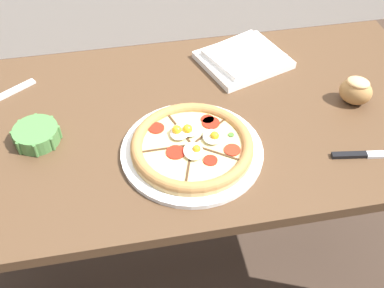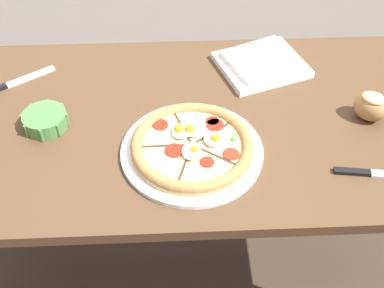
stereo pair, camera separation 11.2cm
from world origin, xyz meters
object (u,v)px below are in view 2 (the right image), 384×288
(ramekin_bowl, at_px, (45,120))
(knife_spare, at_px, (12,84))
(pizza, at_px, (192,147))
(knife_main, at_px, (377,174))
(dining_table, at_px, (194,148))
(bread_piece_far, at_px, (371,106))
(napkin_folded, at_px, (262,63))

(ramekin_bowl, relative_size, knife_spare, 0.56)
(pizza, bearing_deg, knife_main, -12.05)
(dining_table, relative_size, bread_piece_far, 13.00)
(napkin_folded, relative_size, bread_piece_far, 2.67)
(knife_main, bearing_deg, dining_table, 160.34)
(knife_main, bearing_deg, knife_spare, 165.80)
(dining_table, bearing_deg, knife_spare, 162.43)
(pizza, distance_m, napkin_folded, 0.39)
(ramekin_bowl, distance_m, knife_main, 0.80)
(bread_piece_far, bearing_deg, knife_main, -100.82)
(pizza, relative_size, ramekin_bowl, 2.88)
(bread_piece_far, bearing_deg, knife_spare, 169.22)
(pizza, height_order, ramekin_bowl, pizza)
(knife_spare, bearing_deg, pizza, -63.87)
(pizza, distance_m, knife_spare, 0.56)
(bread_piece_far, height_order, knife_spare, bread_piece_far)
(knife_main, bearing_deg, napkin_folded, 124.10)
(knife_main, distance_m, knife_spare, 0.97)
(pizza, xyz_separation_m, knife_spare, (-0.48, 0.28, -0.02))
(pizza, xyz_separation_m, knife_main, (0.42, -0.09, -0.02))
(pizza, bearing_deg, knife_spare, 149.81)
(ramekin_bowl, distance_m, bread_piece_far, 0.81)
(dining_table, height_order, knife_main, knife_main)
(dining_table, relative_size, ramekin_bowl, 11.72)
(napkin_folded, bearing_deg, dining_table, -134.66)
(napkin_folded, bearing_deg, bread_piece_far, -43.24)
(ramekin_bowl, height_order, knife_main, ramekin_bowl)
(dining_table, bearing_deg, ramekin_bowl, -177.75)
(dining_table, xyz_separation_m, pizza, (-0.01, -0.12, 0.13))
(ramekin_bowl, xyz_separation_m, knife_spare, (-0.12, 0.17, -0.02))
(dining_table, distance_m, napkin_folded, 0.31)
(knife_main, bearing_deg, pizza, 176.11)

